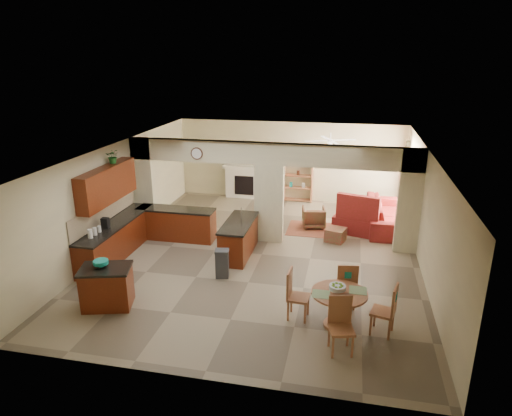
% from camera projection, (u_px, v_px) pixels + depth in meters
% --- Properties ---
extents(floor, '(10.00, 10.00, 0.00)m').
position_uv_depth(floor, '(262.00, 254.00, 12.07)').
color(floor, '#84765B').
rests_on(floor, ground).
extents(ceiling, '(10.00, 10.00, 0.00)m').
position_uv_depth(ceiling, '(262.00, 150.00, 11.17)').
color(ceiling, white).
rests_on(ceiling, wall_back).
extents(wall_back, '(8.00, 0.00, 8.00)m').
position_uv_depth(wall_back, '(289.00, 161.00, 16.26)').
color(wall_back, '#BDB18A').
rests_on(wall_back, floor).
extents(wall_front, '(8.00, 0.00, 8.00)m').
position_uv_depth(wall_front, '(199.00, 304.00, 6.99)').
color(wall_front, '#BDB18A').
rests_on(wall_front, floor).
extents(wall_left, '(0.00, 10.00, 10.00)m').
position_uv_depth(wall_left, '(118.00, 195.00, 12.41)').
color(wall_left, '#BDB18A').
rests_on(wall_left, floor).
extents(wall_right, '(0.00, 10.00, 10.00)m').
position_uv_depth(wall_right, '(427.00, 215.00, 10.84)').
color(wall_right, '#BDB18A').
rests_on(wall_right, floor).
extents(partition_left_pier, '(0.60, 0.25, 2.80)m').
position_uv_depth(partition_left_pier, '(144.00, 185.00, 13.27)').
color(partition_left_pier, '#BDB18A').
rests_on(partition_left_pier, floor).
extents(partition_center_pier, '(0.80, 0.25, 2.20)m').
position_uv_depth(partition_center_pier, '(269.00, 203.00, 12.64)').
color(partition_center_pier, '#BDB18A').
rests_on(partition_center_pier, floor).
extents(partition_right_pier, '(0.60, 0.25, 2.80)m').
position_uv_depth(partition_right_pier, '(409.00, 202.00, 11.82)').
color(partition_right_pier, '#BDB18A').
rests_on(partition_right_pier, floor).
extents(partition_header, '(8.00, 0.25, 0.60)m').
position_uv_depth(partition_header, '(270.00, 154.00, 12.20)').
color(partition_header, '#BDB18A').
rests_on(partition_header, partition_center_pier).
extents(kitchen_counter, '(2.52, 3.29, 1.48)m').
position_uv_depth(kitchen_counter, '(142.00, 232.00, 12.33)').
color(kitchen_counter, '#471808').
rests_on(kitchen_counter, floor).
extents(upper_cabinets, '(0.35, 2.40, 0.90)m').
position_uv_depth(upper_cabinets, '(107.00, 184.00, 11.46)').
color(upper_cabinets, '#471808').
rests_on(upper_cabinets, wall_left).
extents(peninsula, '(0.70, 1.85, 0.91)m').
position_uv_depth(peninsula, '(239.00, 238.00, 11.94)').
color(peninsula, '#471808').
rests_on(peninsula, floor).
extents(wall_clock, '(0.34, 0.03, 0.34)m').
position_uv_depth(wall_clock, '(197.00, 154.00, 12.47)').
color(wall_clock, '#51291B').
rests_on(wall_clock, partition_header).
extents(rug, '(1.60, 1.30, 0.01)m').
position_uv_depth(rug, '(314.00, 229.00, 13.78)').
color(rug, brown).
rests_on(rug, floor).
extents(fireplace, '(1.60, 0.35, 1.20)m').
position_uv_depth(fireplace, '(245.00, 181.00, 16.67)').
color(fireplace, white).
rests_on(fireplace, floor).
extents(shelving_unit, '(1.00, 0.32, 1.80)m').
position_uv_depth(shelving_unit, '(298.00, 177.00, 16.18)').
color(shelving_unit, '#975634').
rests_on(shelving_unit, floor).
extents(window_a, '(0.02, 0.90, 1.90)m').
position_uv_depth(window_a, '(414.00, 195.00, 13.04)').
color(window_a, white).
rests_on(window_a, wall_right).
extents(window_b, '(0.02, 0.90, 1.90)m').
position_uv_depth(window_b, '(408.00, 180.00, 14.61)').
color(window_b, white).
rests_on(window_b, wall_right).
extents(glazed_door, '(0.02, 0.70, 2.10)m').
position_uv_depth(glazed_door, '(410.00, 192.00, 13.87)').
color(glazed_door, white).
rests_on(glazed_door, wall_right).
extents(drape_a_left, '(0.10, 0.28, 2.30)m').
position_uv_depth(drape_a_left, '(415.00, 201.00, 12.49)').
color(drape_a_left, '#411F1A').
rests_on(drape_a_left, wall_right).
extents(drape_a_right, '(0.10, 0.28, 2.30)m').
position_uv_depth(drape_a_right, '(410.00, 189.00, 13.60)').
color(drape_a_right, '#411F1A').
rests_on(drape_a_right, wall_right).
extents(drape_b_left, '(0.10, 0.28, 2.30)m').
position_uv_depth(drape_b_left, '(408.00, 185.00, 14.07)').
color(drape_b_left, '#411F1A').
rests_on(drape_b_left, wall_right).
extents(drape_b_right, '(0.10, 0.28, 2.30)m').
position_uv_depth(drape_b_right, '(405.00, 175.00, 15.18)').
color(drape_b_right, '#411F1A').
rests_on(drape_b_right, wall_right).
extents(ceiling_fan, '(1.00, 1.00, 0.10)m').
position_uv_depth(ceiling_fan, '(330.00, 141.00, 13.74)').
color(ceiling_fan, white).
rests_on(ceiling_fan, ceiling).
extents(kitchen_island, '(1.18, 0.97, 0.88)m').
position_uv_depth(kitchen_island, '(107.00, 287.00, 9.47)').
color(kitchen_island, '#471808').
rests_on(kitchen_island, floor).
extents(teal_bowl, '(0.30, 0.30, 0.14)m').
position_uv_depth(teal_bowl, '(101.00, 264.00, 9.35)').
color(teal_bowl, teal).
rests_on(teal_bowl, kitchen_island).
extents(trash_can, '(0.35, 0.31, 0.64)m').
position_uv_depth(trash_can, '(222.00, 265.00, 10.75)').
color(trash_can, '#2F3032').
rests_on(trash_can, floor).
extents(dining_table, '(1.08, 1.08, 0.74)m').
position_uv_depth(dining_table, '(339.00, 304.00, 8.74)').
color(dining_table, '#975634').
rests_on(dining_table, floor).
extents(fruit_bowl, '(0.32, 0.32, 0.17)m').
position_uv_depth(fruit_bowl, '(337.00, 288.00, 8.64)').
color(fruit_bowl, '#71AE25').
rests_on(fruit_bowl, dining_table).
extents(sofa, '(2.79, 1.15, 0.81)m').
position_uv_depth(sofa, '(386.00, 214.00, 13.88)').
color(sofa, maroon).
rests_on(sofa, floor).
extents(chaise, '(1.45, 1.29, 0.49)m').
position_uv_depth(chaise, '(356.00, 223.00, 13.61)').
color(chaise, maroon).
rests_on(chaise, floor).
extents(armchair, '(0.78, 0.79, 0.62)m').
position_uv_depth(armchair, '(314.00, 217.00, 13.89)').
color(armchair, maroon).
rests_on(armchair, floor).
extents(ottoman, '(0.64, 0.64, 0.37)m').
position_uv_depth(ottoman, '(336.00, 235.00, 12.89)').
color(ottoman, maroon).
rests_on(ottoman, floor).
extents(plant, '(0.42, 0.39, 0.37)m').
position_uv_depth(plant, '(113.00, 156.00, 11.64)').
color(plant, '#184F15').
rests_on(plant, upper_cabinets).
extents(chair_north, '(0.49, 0.49, 1.02)m').
position_uv_depth(chair_north, '(346.00, 284.00, 9.35)').
color(chair_north, '#975634').
rests_on(chair_north, floor).
extents(chair_east, '(0.51, 0.51, 1.02)m').
position_uv_depth(chair_east, '(388.00, 308.00, 8.46)').
color(chair_east, '#975634').
rests_on(chair_east, floor).
extents(chair_south, '(0.51, 0.51, 1.02)m').
position_uv_depth(chair_south, '(341.00, 322.00, 8.03)').
color(chair_south, '#975634').
rests_on(chair_south, floor).
extents(chair_west, '(0.45, 0.45, 1.02)m').
position_uv_depth(chair_west, '(294.00, 292.00, 9.03)').
color(chair_west, '#975634').
rests_on(chair_west, floor).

